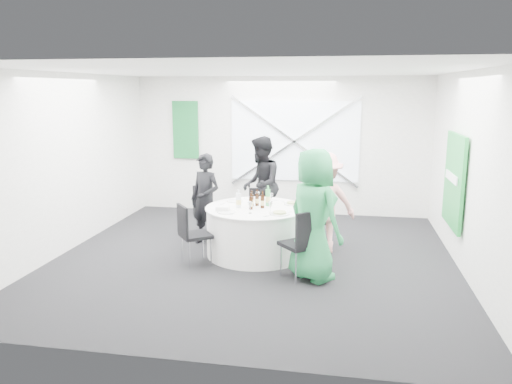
% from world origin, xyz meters
% --- Properties ---
extents(floor, '(6.00, 6.00, 0.00)m').
position_xyz_m(floor, '(0.00, 0.00, 0.00)').
color(floor, black).
rests_on(floor, ground).
extents(ceiling, '(6.00, 6.00, 0.00)m').
position_xyz_m(ceiling, '(0.00, 0.00, 2.80)').
color(ceiling, white).
rests_on(ceiling, wall_back).
extents(wall_back, '(6.00, 0.00, 6.00)m').
position_xyz_m(wall_back, '(0.00, 3.00, 1.40)').
color(wall_back, silver).
rests_on(wall_back, floor).
extents(wall_front, '(6.00, 0.00, 6.00)m').
position_xyz_m(wall_front, '(0.00, -3.00, 1.40)').
color(wall_front, silver).
rests_on(wall_front, floor).
extents(wall_left, '(0.00, 6.00, 6.00)m').
position_xyz_m(wall_left, '(-3.00, 0.00, 1.40)').
color(wall_left, silver).
rests_on(wall_left, floor).
extents(wall_right, '(0.00, 6.00, 6.00)m').
position_xyz_m(wall_right, '(3.00, 0.00, 1.40)').
color(wall_right, silver).
rests_on(wall_right, floor).
extents(window_panel, '(2.60, 0.03, 1.60)m').
position_xyz_m(window_panel, '(0.30, 2.96, 1.50)').
color(window_panel, white).
rests_on(window_panel, wall_back).
extents(window_brace_a, '(2.63, 0.05, 1.84)m').
position_xyz_m(window_brace_a, '(0.30, 2.92, 1.50)').
color(window_brace_a, silver).
rests_on(window_brace_a, window_panel).
extents(window_brace_b, '(2.63, 0.05, 1.84)m').
position_xyz_m(window_brace_b, '(0.30, 2.92, 1.50)').
color(window_brace_b, silver).
rests_on(window_brace_b, window_panel).
extents(green_banner, '(0.55, 0.04, 1.20)m').
position_xyz_m(green_banner, '(-2.00, 2.95, 1.70)').
color(green_banner, '#146532').
rests_on(green_banner, wall_back).
extents(green_sign, '(0.05, 1.20, 1.40)m').
position_xyz_m(green_sign, '(2.94, 0.60, 1.20)').
color(green_sign, '#198C33').
rests_on(green_sign, wall_right).
extents(banquet_table, '(1.56, 1.56, 0.76)m').
position_xyz_m(banquet_table, '(0.00, 0.20, 0.38)').
color(banquet_table, silver).
rests_on(banquet_table, floor).
extents(chair_back, '(0.42, 0.43, 0.82)m').
position_xyz_m(chair_back, '(-0.15, 1.32, 0.47)').
color(chair_back, black).
rests_on(chair_back, floor).
extents(chair_back_left, '(0.59, 0.59, 0.93)m').
position_xyz_m(chair_back_left, '(-0.99, 0.95, 0.54)').
color(chair_back_left, black).
rests_on(chair_back_left, floor).
extents(chair_back_right, '(0.57, 0.57, 0.92)m').
position_xyz_m(chair_back_right, '(0.95, 0.78, 0.54)').
color(chair_back_right, black).
rests_on(chair_back_right, floor).
extents(chair_front_right, '(0.62, 0.63, 0.97)m').
position_xyz_m(chair_front_right, '(0.81, -0.73, 0.57)').
color(chair_front_right, black).
rests_on(chair_front_right, floor).
extents(chair_front_left, '(0.58, 0.58, 0.91)m').
position_xyz_m(chair_front_left, '(-0.85, -0.44, 0.53)').
color(chair_front_left, black).
rests_on(chair_front_left, floor).
extents(person_man_back_left, '(0.65, 0.55, 1.52)m').
position_xyz_m(person_man_back_left, '(-0.92, 0.60, 0.76)').
color(person_man_back_left, black).
rests_on(person_man_back_left, floor).
extents(person_man_back, '(0.55, 0.89, 1.73)m').
position_xyz_m(person_man_back, '(-0.14, 1.49, 0.86)').
color(person_man_back, black).
rests_on(person_man_back, floor).
extents(person_woman_pink, '(1.12, 0.78, 1.59)m').
position_xyz_m(person_woman_pink, '(1.02, 0.55, 0.79)').
color(person_woman_pink, pink).
rests_on(person_woman_pink, floor).
extents(person_woman_green, '(1.03, 1.01, 1.79)m').
position_xyz_m(person_woman_green, '(0.94, -0.65, 0.90)').
color(person_woman_green, '#25884A').
rests_on(person_woman_green, floor).
extents(plate_back, '(0.28, 0.28, 0.01)m').
position_xyz_m(plate_back, '(-0.07, 0.73, 0.77)').
color(plate_back, silver).
rests_on(plate_back, banquet_table).
extents(plate_back_left, '(0.27, 0.27, 0.01)m').
position_xyz_m(plate_back_left, '(-0.40, 0.53, 0.77)').
color(plate_back_left, silver).
rests_on(plate_back_left, banquet_table).
extents(plate_back_right, '(0.27, 0.27, 0.04)m').
position_xyz_m(plate_back_right, '(0.53, 0.50, 0.78)').
color(plate_back_right, silver).
rests_on(plate_back_right, banquet_table).
extents(plate_front_right, '(0.29, 0.29, 0.04)m').
position_xyz_m(plate_front_right, '(0.42, -0.17, 0.78)').
color(plate_front_right, silver).
rests_on(plate_front_right, banquet_table).
extents(plate_front_left, '(0.27, 0.27, 0.01)m').
position_xyz_m(plate_front_left, '(-0.37, -0.20, 0.77)').
color(plate_front_left, silver).
rests_on(plate_front_left, banquet_table).
extents(napkin, '(0.20, 0.14, 0.05)m').
position_xyz_m(napkin, '(-0.45, -0.12, 0.80)').
color(napkin, silver).
rests_on(napkin, plate_front_left).
extents(beer_bottle_a, '(0.06, 0.06, 0.24)m').
position_xyz_m(beer_bottle_a, '(-0.08, 0.27, 0.85)').
color(beer_bottle_a, '#341809').
rests_on(beer_bottle_a, banquet_table).
extents(beer_bottle_b, '(0.06, 0.06, 0.26)m').
position_xyz_m(beer_bottle_b, '(-0.00, 0.31, 0.86)').
color(beer_bottle_b, '#341809').
rests_on(beer_bottle_b, banquet_table).
extents(beer_bottle_c, '(0.06, 0.06, 0.26)m').
position_xyz_m(beer_bottle_c, '(0.11, 0.17, 0.86)').
color(beer_bottle_c, '#341809').
rests_on(beer_bottle_c, banquet_table).
extents(beer_bottle_d, '(0.06, 0.06, 0.26)m').
position_xyz_m(beer_bottle_d, '(-0.05, 0.05, 0.86)').
color(beer_bottle_d, '#341809').
rests_on(beer_bottle_d, banquet_table).
extents(green_water_bottle, '(0.08, 0.08, 0.32)m').
position_xyz_m(green_water_bottle, '(0.16, 0.34, 0.89)').
color(green_water_bottle, green).
rests_on(green_water_bottle, banquet_table).
extents(clear_water_bottle, '(0.08, 0.08, 0.28)m').
position_xyz_m(clear_water_bottle, '(-0.26, 0.13, 0.87)').
color(clear_water_bottle, silver).
rests_on(clear_water_bottle, banquet_table).
extents(wine_glass_a, '(0.07, 0.07, 0.17)m').
position_xyz_m(wine_glass_a, '(0.13, 0.57, 0.88)').
color(wine_glass_a, white).
rests_on(wine_glass_a, banquet_table).
extents(wine_glass_b, '(0.07, 0.07, 0.17)m').
position_xyz_m(wine_glass_b, '(-0.02, -0.18, 0.88)').
color(wine_glass_b, white).
rests_on(wine_glass_b, banquet_table).
extents(wine_glass_c, '(0.07, 0.07, 0.17)m').
position_xyz_m(wine_glass_c, '(0.27, -0.11, 0.88)').
color(wine_glass_c, white).
rests_on(wine_glass_c, banquet_table).
extents(wine_glass_d, '(0.07, 0.07, 0.17)m').
position_xyz_m(wine_glass_d, '(-0.33, 0.41, 0.88)').
color(wine_glass_d, white).
rests_on(wine_glass_d, banquet_table).
extents(wine_glass_e, '(0.07, 0.07, 0.17)m').
position_xyz_m(wine_glass_e, '(-0.04, 0.56, 0.88)').
color(wine_glass_e, white).
rests_on(wine_glass_e, banquet_table).
extents(wine_glass_f, '(0.07, 0.07, 0.17)m').
position_xyz_m(wine_glass_f, '(0.20, 0.48, 0.88)').
color(wine_glass_f, white).
rests_on(wine_glass_f, banquet_table).
extents(fork_a, '(0.10, 0.13, 0.01)m').
position_xyz_m(fork_a, '(-0.54, -0.01, 0.76)').
color(fork_a, silver).
rests_on(fork_a, banquet_table).
extents(knife_a, '(0.12, 0.12, 0.01)m').
position_xyz_m(knife_a, '(-0.27, -0.31, 0.76)').
color(knife_a, silver).
rests_on(knife_a, banquet_table).
extents(fork_b, '(0.12, 0.12, 0.01)m').
position_xyz_m(fork_b, '(0.26, -0.31, 0.76)').
color(fork_b, silver).
rests_on(fork_b, banquet_table).
extents(knife_b, '(0.11, 0.12, 0.01)m').
position_xyz_m(knife_b, '(0.52, -0.05, 0.76)').
color(knife_b, silver).
rests_on(knife_b, banquet_table).
extents(fork_c, '(0.08, 0.14, 0.01)m').
position_xyz_m(fork_c, '(-0.41, 0.60, 0.76)').
color(fork_c, silver).
rests_on(fork_c, banquet_table).
extents(knife_c, '(0.08, 0.14, 0.01)m').
position_xyz_m(knife_c, '(-0.57, 0.29, 0.76)').
color(knife_c, silver).
rests_on(knife_c, banquet_table).
extents(fork_d, '(0.10, 0.13, 0.01)m').
position_xyz_m(fork_d, '(0.55, 0.37, 0.76)').
color(fork_d, silver).
rests_on(fork_d, banquet_table).
extents(knife_d, '(0.09, 0.13, 0.01)m').
position_xyz_m(knife_d, '(0.37, 0.64, 0.76)').
color(knife_d, silver).
rests_on(knife_d, banquet_table).
extents(fork_e, '(0.15, 0.02, 0.01)m').
position_xyz_m(fork_e, '(0.20, 0.74, 0.76)').
color(fork_e, silver).
rests_on(fork_e, banquet_table).
extents(knife_e, '(0.15, 0.03, 0.01)m').
position_xyz_m(knife_e, '(-0.22, 0.73, 0.76)').
color(knife_e, silver).
rests_on(knife_e, banquet_table).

